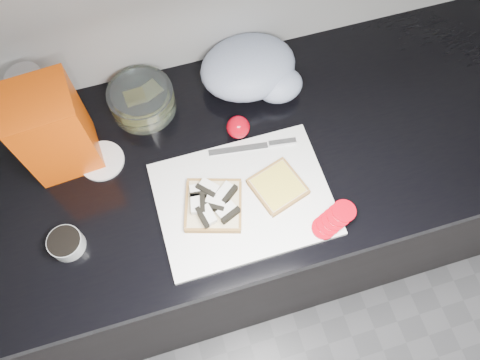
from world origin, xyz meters
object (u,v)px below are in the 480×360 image
cutting_board (244,199)px  bread_bag (53,130)px  glass_bowl (142,100)px  steel_canister (40,102)px

cutting_board → bread_bag: 0.46m
glass_bowl → steel_canister: (-0.23, 0.02, 0.06)m
glass_bowl → bread_bag: bread_bag is taller
cutting_board → steel_canister: (-0.40, 0.34, 0.09)m
cutting_board → steel_canister: steel_canister is taller
bread_bag → steel_canister: bread_bag is taller
cutting_board → steel_canister: bearing=139.8°
glass_bowl → bread_bag: bearing=-158.0°
cutting_board → glass_bowl: (-0.17, 0.32, 0.03)m
cutting_board → bread_bag: (-0.38, 0.24, 0.11)m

